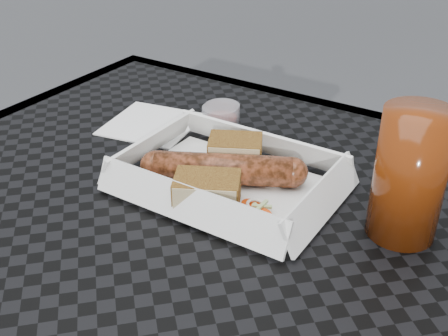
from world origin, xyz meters
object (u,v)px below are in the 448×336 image
object	(u,v)px
patio_table	(176,280)
bratwurst	(223,169)
food_tray	(229,185)
drink_glass	(410,175)

from	to	relation	value
patio_table	bratwurst	bearing A→B (deg)	89.48
patio_table	bratwurst	world-z (taller)	bratwurst
food_tray	bratwurst	xyz separation A→B (m)	(-0.01, -0.00, 0.02)
bratwurst	drink_glass	world-z (taller)	drink_glass
bratwurst	drink_glass	bearing A→B (deg)	6.02
patio_table	drink_glass	distance (m)	0.28
patio_table	drink_glass	bearing A→B (deg)	29.98
patio_table	food_tray	distance (m)	0.13
food_tray	drink_glass	size ratio (longest dim) A/B	1.59
food_tray	bratwurst	size ratio (longest dim) A/B	1.23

